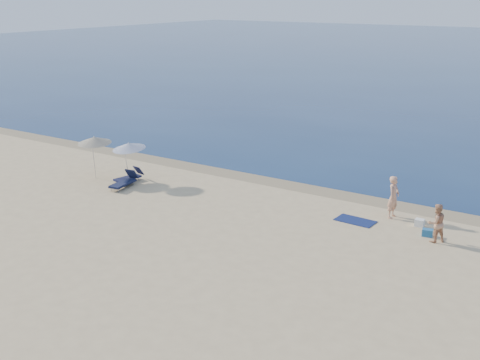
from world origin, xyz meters
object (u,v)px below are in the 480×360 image
person_right (436,223)px  blue_cooler (427,233)px  umbrella_near (129,146)px  person_left (394,197)px

person_right → blue_cooler: size_ratio=3.78×
umbrella_near → person_right: bearing=19.1°
person_right → blue_cooler: 0.88m
person_left → umbrella_near: (-13.62, -2.46, 1.01)m
umbrella_near → person_left: bearing=26.8°
person_left → person_right: person_left is taller
person_right → blue_cooler: bearing=-92.4°
blue_cooler → umbrella_near: size_ratio=0.19×
blue_cooler → umbrella_near: bearing=174.3°
person_left → umbrella_near: size_ratio=0.85×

